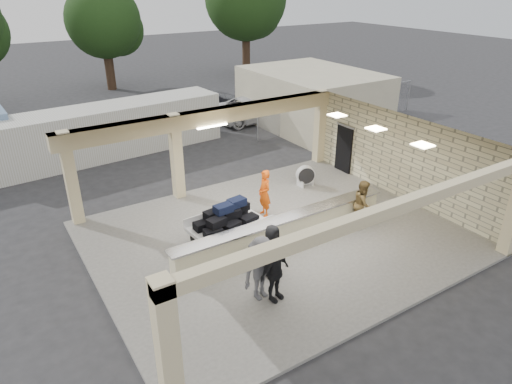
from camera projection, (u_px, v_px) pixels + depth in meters
ground at (276, 239)px, 15.82m from camera, size 120.00×120.00×0.00m
pavilion at (270, 195)px, 15.85m from camera, size 12.01×10.00×3.55m
baggage_counter at (284, 230)px, 15.19m from camera, size 8.20×0.58×0.98m
luggage_cart at (228, 222)px, 15.09m from camera, size 2.67×1.81×1.48m
drum_fan at (306, 175)px, 19.42m from camera, size 0.84×0.53×0.89m
baggage_handler at (264, 193)px, 16.80m from camera, size 0.44×0.70×1.80m
passenger_a at (363, 204)px, 16.12m from camera, size 0.90×0.82×1.75m
passenger_b at (275, 273)px, 12.37m from camera, size 1.08×0.56×1.75m
passenger_c at (261, 268)px, 12.40m from camera, size 1.30×0.66×1.92m
passenger_d at (272, 250)px, 13.46m from camera, size 0.87×0.61×1.65m
car_white_a at (256, 108)px, 28.46m from camera, size 5.36×2.59×1.52m
car_white_b at (325, 95)px, 31.68m from camera, size 4.76×2.17×1.46m
car_dark at (209, 101)px, 30.25m from camera, size 4.52×2.84×1.42m
container_white at (110, 130)px, 22.83m from camera, size 11.70×3.23×2.50m
fence at (341, 107)px, 27.55m from camera, size 12.06×0.06×2.03m
tree_mid at (107, 23)px, 34.76m from camera, size 6.00×5.60×8.00m
tree_right at (248, 2)px, 39.26m from camera, size 7.20×7.00×10.00m
adjacent_building at (312, 98)px, 27.36m from camera, size 6.00×8.00×3.20m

